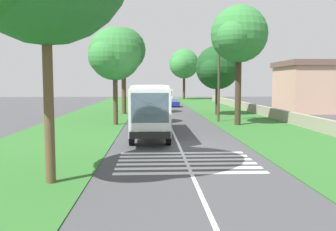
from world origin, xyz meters
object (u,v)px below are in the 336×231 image
at_px(roadside_tree_left_2, 122,51).
at_px(trailing_car_2, 174,103).
at_px(trailing_minibus_0, 167,94).
at_px(trailing_car_0, 151,108).
at_px(roadside_tree_right_0, 238,36).
at_px(trailing_car_3, 151,100).
at_px(roadside_tree_right_2, 183,65).
at_px(roadside_tree_left_0, 114,56).
at_px(trailing_car_1, 150,105).
at_px(roadside_building, 310,86).
at_px(roadside_tree_right_1, 216,69).
at_px(coach_bus, 150,107).
at_px(utility_pole, 219,78).

bearing_deg(roadside_tree_left_2, trailing_car_2, -27.74).
height_order(trailing_car_2, trailing_minibus_0, trailing_minibus_0).
xyz_separation_m(trailing_car_0, roadside_tree_right_0, (-14.40, -7.87, 7.47)).
relative_size(trailing_car_2, trailing_car_3, 1.00).
bearing_deg(trailing_car_0, roadside_tree_right_2, -11.16).
distance_m(trailing_car_0, roadside_tree_left_0, 15.15).
xyz_separation_m(trailing_car_1, roadside_tree_right_2, (32.98, -7.78, 7.57)).
distance_m(roadside_tree_left_2, roadside_building, 25.34).
distance_m(trailing_car_1, trailing_car_3, 14.26).
distance_m(trailing_car_2, trailing_minibus_0, 19.67).
bearing_deg(roadside_tree_right_1, coach_bus, 155.19).
xyz_separation_m(trailing_car_3, roadside_tree_left_0, (-33.30, 3.43, 5.72)).
height_order(roadside_tree_right_2, utility_pole, roadside_tree_right_2).
bearing_deg(roadside_tree_left_0, trailing_car_2, -15.47).
bearing_deg(trailing_minibus_0, coach_bus, 176.13).
bearing_deg(roadside_tree_left_0, roadside_building, -60.70).
distance_m(roadside_tree_right_0, roadside_tree_right_2, 52.81).
distance_m(coach_bus, trailing_car_2, 33.10).
distance_m(trailing_car_2, roadside_tree_left_0, 27.15).
xyz_separation_m(trailing_car_1, utility_pole, (-16.95, -6.94, 3.73)).
distance_m(trailing_car_3, roadside_tree_right_1, 25.13).
height_order(trailing_car_2, roadside_tree_right_0, roadside_tree_right_0).
xyz_separation_m(trailing_car_2, roadside_tree_right_1, (-15.62, -4.22, 4.95)).
xyz_separation_m(coach_bus, trailing_car_2, (32.85, -3.74, -1.48)).
relative_size(trailing_minibus_0, roadside_tree_right_2, 0.51).
distance_m(trailing_minibus_0, roadside_tree_right_0, 46.69).
height_order(roadside_tree_left_0, utility_pole, roadside_tree_left_0).
height_order(roadside_tree_right_0, roadside_tree_right_1, roadside_tree_right_0).
xyz_separation_m(roadside_tree_right_2, roadside_building, (-38.14, -13.76, -4.79)).
bearing_deg(trailing_car_3, roadside_building, -132.32).
bearing_deg(coach_bus, roadside_tree_left_2, 10.28).
bearing_deg(roadside_tree_right_1, roadside_tree_right_2, 0.44).
xyz_separation_m(trailing_car_0, trailing_car_2, (11.96, -3.68, 0.00)).
xyz_separation_m(roadside_tree_right_0, roadside_tree_right_1, (10.74, -0.04, -2.52)).
relative_size(roadside_tree_right_1, roadside_building, 0.92).
bearing_deg(trailing_minibus_0, roadside_tree_left_0, 171.33).
xyz_separation_m(trailing_minibus_0, roadside_tree_left_0, (-45.22, 6.89, 4.84)).
distance_m(roadside_tree_right_1, roadside_tree_right_2, 42.15).
bearing_deg(coach_bus, trailing_car_1, 0.29).
bearing_deg(coach_bus, trailing_minibus_0, -3.87).
distance_m(coach_bus, trailing_car_3, 40.61).
bearing_deg(roadside_tree_left_2, trailing_minibus_0, -11.89).
bearing_deg(trailing_minibus_0, roadside_building, -150.33).
bearing_deg(trailing_car_0, trailing_car_2, -17.10).
bearing_deg(utility_pole, roadside_tree_right_2, -0.97).
xyz_separation_m(roadside_tree_right_0, roadside_tree_right_2, (52.81, 0.29, 0.10)).
distance_m(trailing_car_0, roadside_tree_right_2, 39.87).
distance_m(coach_bus, trailing_minibus_0, 52.63).
distance_m(trailing_car_3, utility_pole, 32.14).
bearing_deg(roadside_tree_left_0, utility_pole, -78.34).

